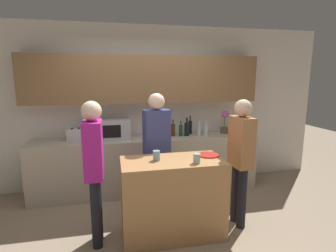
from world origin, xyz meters
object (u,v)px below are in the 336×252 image
Objects in this scene: potted_plant at (225,122)px; cup_0 at (156,156)px; bottle_3 at (190,127)px; bottle_5 at (206,130)px; bottle_0 at (173,130)px; bottle_4 at (199,130)px; person_left at (94,162)px; person_right at (157,144)px; toaster at (76,134)px; bottle_2 at (187,129)px; plate_on_island at (208,155)px; microwave at (114,129)px; bottle_1 at (181,130)px; cup_1 at (197,158)px; person_center at (241,153)px.

cup_0 is at bearing -136.65° from potted_plant.
bottle_5 is (0.22, -0.18, -0.03)m from bottle_3.
bottle_4 is (0.44, -0.04, -0.02)m from bottle_0.
cup_0 is at bearing 92.07° from person_left.
person_right reaches higher than bottle_3.
potted_plant is at bearing -157.67° from person_right.
bottle_0 is at bearing -1.53° from toaster.
person_right is (-0.40, -0.78, -0.02)m from bottle_0.
potted_plant reaches higher than bottle_2.
plate_on_island is (-0.08, -1.22, -0.08)m from bottle_2.
bottle_3 is at bearing 2.01° from toaster.
microwave is 1.52m from bottle_5.
potted_plant reaches higher than bottle_1.
microwave reaches higher than bottle_0.
microwave is 2.12× the size of bottle_5.
person_right reaches higher than bottle_5.
person_left is (-1.30, -1.29, -0.04)m from bottle_1.
cup_1 is 0.07× the size of person_right.
potted_plant is 1.96m from cup_0.
potted_plant is (2.46, -0.00, 0.11)m from toaster.
person_center is (0.63, 0.20, -0.03)m from cup_1.
bottle_0 is at bearing 175.10° from bottle_4.
bottle_2 is 1.30m from person_center.
person_left is (-1.18, -1.32, -0.04)m from bottle_0.
person_center is at bearing 91.64° from person_left.
plate_on_island is 0.16× the size of person_center.
microwave reaches higher than cup_1.
person_left is at bearing -141.64° from bottle_4.
potted_plant is 1.57m from person_right.
bottle_0 is at bearing -126.64° from person_right.
cup_1 is (-0.23, -0.24, 0.05)m from plate_on_island.
plate_on_island is at bearing -49.37° from microwave.
potted_plant is 1.67× the size of bottle_4.
person_left is at bearing -144.37° from bottle_5.
microwave is 1.42m from cup_0.
bottle_4 reaches higher than cup_0.
bottle_3 is 1.15m from person_right.
toaster is at bearing -177.99° from bottle_3.
bottle_5 is 1.19m from person_right.
bottle_0 is at bearing 138.92° from person_left.
person_right is at bearing -129.56° from bottle_3.
microwave is at bearing 171.48° from person_left.
person_left reaches higher than toaster.
bottle_2 is at bearing -3.35° from microwave.
cup_1 is at bearing 105.25° from person_center.
bottle_1 is 0.81× the size of bottle_3.
cup_1 is at bearing -104.25° from bottle_3.
bottle_2 reaches higher than cup_1.
bottle_2 is at bearing 171.44° from bottle_5.
cup_0 is 0.07× the size of person_right.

